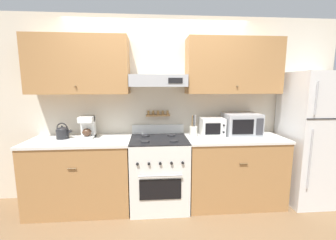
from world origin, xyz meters
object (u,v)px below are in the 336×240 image
at_px(coffee_maker, 87,127).
at_px(stove_range, 159,172).
at_px(utensil_crock, 193,131).
at_px(refrigerator, 312,138).
at_px(tea_kettle, 63,132).
at_px(microwave, 241,124).
at_px(toaster_oven, 212,127).

bearing_deg(coffee_maker, stove_range, -7.38).
distance_m(coffee_maker, utensil_crock, 1.41).
relative_size(refrigerator, tea_kettle, 8.59).
bearing_deg(coffee_maker, tea_kettle, -175.35).
bearing_deg(utensil_crock, microwave, 1.52).
distance_m(microwave, utensil_crock, 0.68).
distance_m(stove_range, microwave, 1.30).
relative_size(stove_range, tea_kettle, 5.07).
xyz_separation_m(refrigerator, tea_kettle, (-3.36, 0.10, 0.12)).
xyz_separation_m(stove_range, toaster_oven, (0.73, 0.09, 0.58)).
bearing_deg(stove_range, tea_kettle, 175.62).
distance_m(refrigerator, microwave, 0.99).
height_order(refrigerator, microwave, refrigerator).
bearing_deg(toaster_oven, stove_range, -172.64).
bearing_deg(microwave, toaster_oven, -177.32).
xyz_separation_m(stove_range, utensil_crock, (0.47, 0.10, 0.54)).
relative_size(refrigerator, microwave, 3.82).
xyz_separation_m(microwave, utensil_crock, (-0.67, -0.02, -0.08)).
bearing_deg(stove_range, utensil_crock, 11.44).
distance_m(stove_range, refrigerator, 2.15).
bearing_deg(utensil_crock, stove_range, -168.56).
relative_size(microwave, utensil_crock, 1.62).
bearing_deg(utensil_crock, toaster_oven, -0.39).
distance_m(refrigerator, utensil_crock, 1.64).
relative_size(utensil_crock, toaster_oven, 0.93).
relative_size(coffee_maker, toaster_oven, 0.92).
xyz_separation_m(utensil_crock, toaster_oven, (0.25, -0.00, 0.05)).
bearing_deg(microwave, tea_kettle, -179.57).
height_order(stove_range, microwave, microwave).
relative_size(coffee_maker, utensil_crock, 0.99).
distance_m(stove_range, tea_kettle, 1.36).
xyz_separation_m(tea_kettle, utensil_crock, (1.72, 0.00, -0.01)).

